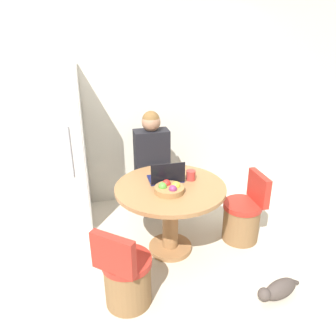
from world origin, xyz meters
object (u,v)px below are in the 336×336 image
object	(u,v)px
dining_table	(170,204)
chair_near_left_corner	(126,278)
refrigerator	(54,151)
person_seated	(151,160)
laptop	(166,177)
fruit_bowl	(169,188)
cat	(279,289)
chair_right_side	(243,217)

from	to	relation	value
dining_table	chair_near_left_corner	xyz separation A→B (m)	(-0.54, -0.62, -0.29)
dining_table	refrigerator	bearing A→B (deg)	142.58
refrigerator	person_seated	world-z (taller)	refrigerator
refrigerator	laptop	distance (m)	1.35
dining_table	fruit_bowl	bearing A→B (deg)	-108.70
refrigerator	cat	distance (m)	2.70
chair_right_side	fruit_bowl	xyz separation A→B (m)	(-0.87, -0.13, 0.53)
refrigerator	chair_near_left_corner	distance (m)	1.73
chair_near_left_corner	cat	world-z (taller)	chair_near_left_corner
dining_table	chair_right_side	xyz separation A→B (m)	(0.82, 0.00, -0.29)
person_seated	cat	world-z (taller)	person_seated
cat	laptop	bearing A→B (deg)	-67.56
person_seated	cat	bearing A→B (deg)	115.44
refrigerator	person_seated	bearing A→B (deg)	-4.98
dining_table	cat	distance (m)	1.25
refrigerator	chair_near_left_corner	bearing A→B (deg)	-68.26
refrigerator	laptop	world-z (taller)	refrigerator
fruit_bowl	cat	distance (m)	1.31
refrigerator	laptop	xyz separation A→B (m)	(1.12, -0.75, -0.11)
laptop	cat	size ratio (longest dim) A/B	0.73
dining_table	chair_near_left_corner	size ratio (longest dim) A/B	1.42
chair_right_side	fruit_bowl	size ratio (longest dim) A/B	2.73
refrigerator	chair_near_left_corner	xyz separation A→B (m)	(0.59, -1.49, -0.65)
refrigerator	dining_table	xyz separation A→B (m)	(1.13, -0.87, -0.36)
chair_near_left_corner	fruit_bowl	world-z (taller)	fruit_bowl
refrigerator	person_seated	distance (m)	1.11
chair_right_side	laptop	size ratio (longest dim) A/B	2.26
refrigerator	fruit_bowl	bearing A→B (deg)	-42.21
refrigerator	fruit_bowl	size ratio (longest dim) A/B	6.45
fruit_bowl	cat	xyz separation A→B (m)	(0.79, -0.77, -0.70)
refrigerator	fruit_bowl	world-z (taller)	refrigerator
refrigerator	dining_table	distance (m)	1.47
dining_table	laptop	size ratio (longest dim) A/B	3.20
refrigerator	person_seated	xyz separation A→B (m)	(1.09, -0.09, -0.18)
person_seated	chair_near_left_corner	bearing A→B (deg)	70.44
chair_near_left_corner	fruit_bowl	xyz separation A→B (m)	(0.50, 0.50, 0.53)
chair_near_left_corner	laptop	xyz separation A→B (m)	(0.52, 0.74, 0.53)
chair_near_left_corner	laptop	size ratio (longest dim) A/B	2.26
cat	chair_right_side	bearing A→B (deg)	-109.49
chair_right_side	cat	distance (m)	0.91
chair_near_left_corner	cat	bearing A→B (deg)	-151.04
refrigerator	person_seated	size ratio (longest dim) A/B	1.37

